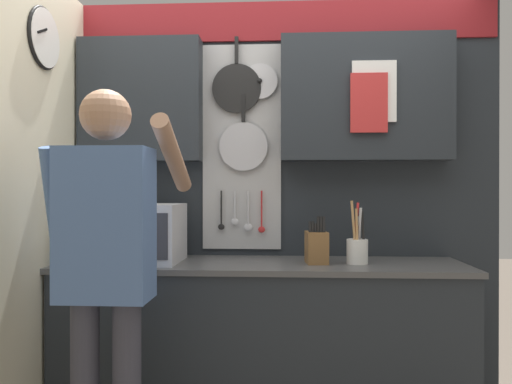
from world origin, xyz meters
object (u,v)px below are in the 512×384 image
(microwave, at_px, (132,233))
(utensil_crock, at_px, (357,248))
(knife_block, at_px, (317,247))
(person, at_px, (107,255))

(microwave, distance_m, utensil_crock, 1.23)
(knife_block, bearing_deg, person, -146.37)
(microwave, bearing_deg, knife_block, 0.02)
(utensil_crock, bearing_deg, knife_block, -179.93)
(person, bearing_deg, knife_block, 33.63)
(knife_block, xyz_separation_m, utensil_crock, (0.22, 0.00, -0.01))
(microwave, bearing_deg, person, -82.31)
(utensil_crock, height_order, person, person)
(utensil_crock, relative_size, person, 0.19)
(microwave, xyz_separation_m, person, (0.08, -0.62, -0.04))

